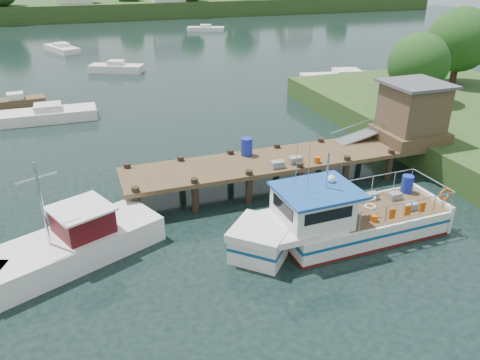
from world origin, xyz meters
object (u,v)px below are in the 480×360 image
object	(u,v)px
moored_a	(49,114)
moored_c	(346,78)
moored_b	(116,68)
work_boat	(63,247)
moored_d	(62,48)
moored_rowboat	(17,103)
moored_far	(206,29)
dock	(369,130)
lobster_boat	(337,221)

from	to	relation	value
moored_a	moored_c	distance (m)	25.05
moored_b	moored_c	distance (m)	22.19
moored_c	work_boat	bearing A→B (deg)	-117.93
work_boat	moored_a	xyz separation A→B (m)	(-0.71, 18.07, -0.22)
moored_a	moored_b	size ratio (longest dim) A/B	1.15
moored_d	work_boat	bearing A→B (deg)	-82.84
moored_rowboat	moored_a	world-z (taller)	moored_rowboat
moored_b	moored_c	xyz separation A→B (m)	(18.86, -11.68, 0.04)
moored_far	moored_a	world-z (taller)	moored_a
dock	moored_c	xyz separation A→B (m)	(9.24, 17.05, -1.78)
lobster_boat	moored_c	distance (m)	26.52
moored_rowboat	moored_a	xyz separation A→B (m)	(2.30, -3.92, -0.01)
moored_far	moored_d	bearing A→B (deg)	-143.68
lobster_boat	moored_rowboat	size ratio (longest dim) A/B	2.31
dock	work_boat	distance (m)	15.45
lobster_boat	moored_a	size ratio (longest dim) A/B	1.52
moored_rowboat	moored_far	world-z (taller)	moored_rowboat
dock	moored_a	xyz separation A→B (m)	(-15.69, 14.64, -1.81)
dock	moored_d	size ratio (longest dim) A/B	2.58
moored_a	moored_c	size ratio (longest dim) A/B	0.75
moored_rowboat	moored_b	size ratio (longest dim) A/B	0.76
moored_far	moored_c	xyz separation A→B (m)	(2.43, -37.34, 0.11)
moored_rowboat	moored_d	distance (m)	24.34
lobster_boat	moored_c	bearing A→B (deg)	56.08
dock	moored_d	xyz separation A→B (m)	(-14.54, 42.65, -1.86)
dock	moored_rowboat	size ratio (longest dim) A/B	4.03
work_boat	moored_rowboat	size ratio (longest dim) A/B	1.84
moored_a	moored_c	bearing A→B (deg)	25.87
moored_a	moored_d	bearing A→B (deg)	108.00
moored_c	moored_d	bearing A→B (deg)	154.75
moored_c	moored_far	bearing A→B (deg)	115.58
moored_far	lobster_boat	bearing A→B (deg)	-93.54
moored_far	moored_a	xyz separation A→B (m)	(-22.51, -39.75, 0.07)
moored_c	moored_b	bearing A→B (deg)	170.09
lobster_boat	moored_c	xyz separation A→B (m)	(14.13, 22.43, -0.35)
lobster_boat	moored_a	world-z (taller)	lobster_boat
dock	moored_d	world-z (taller)	dock
work_boat	moored_d	size ratio (longest dim) A/B	1.18
moored_c	moored_d	xyz separation A→B (m)	(-23.79, 25.61, -0.08)
work_boat	moored_b	xyz separation A→B (m)	(5.36, 32.16, -0.23)
dock	lobster_boat	world-z (taller)	lobster_boat
moored_a	moored_d	size ratio (longest dim) A/B	0.98
moored_rowboat	moored_b	world-z (taller)	moored_rowboat
moored_d	moored_a	bearing A→B (deg)	-84.64
lobster_boat	moored_d	xyz separation A→B (m)	(-9.65, 48.04, -0.43)
moored_b	work_boat	bearing A→B (deg)	-108.17
work_boat	moored_a	distance (m)	18.09
work_boat	moored_c	size ratio (longest dim) A/B	0.91
lobster_boat	moored_b	xyz separation A→B (m)	(-4.73, 34.11, -0.39)
moored_b	lobster_boat	bearing A→B (deg)	-90.82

